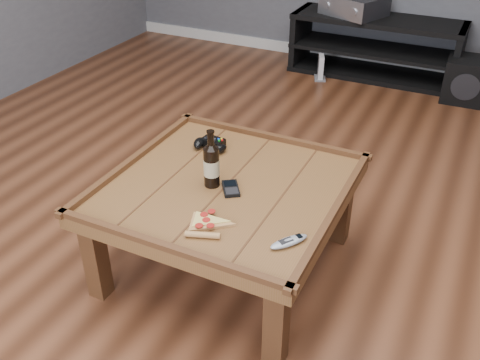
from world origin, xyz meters
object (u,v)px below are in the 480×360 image
at_px(av_receiver, 354,5).
at_px(smartphone, 231,188).
at_px(coffee_table, 227,196).
at_px(media_console, 375,48).
at_px(subwoofer, 467,80).
at_px(game_console, 321,68).
at_px(beer_bottle, 211,164).
at_px(pizza_slice, 206,224).
at_px(remote_control, 289,241).
at_px(game_controller, 210,144).

bearing_deg(av_receiver, smartphone, -62.42).
distance_m(coffee_table, media_console, 2.75).
bearing_deg(coffee_table, subwoofer, 72.98).
bearing_deg(coffee_table, game_console, 98.66).
bearing_deg(beer_bottle, game_console, 97.29).
bearing_deg(smartphone, coffee_table, 107.97).
bearing_deg(pizza_slice, smartphone, 75.67).
bearing_deg(remote_control, game_console, 141.20).
height_order(coffee_table, game_controller, game_controller).
distance_m(coffee_table, smartphone, 0.08).
relative_size(coffee_table, beer_bottle, 3.92).
distance_m(beer_bottle, subwoofer, 2.73).
bearing_deg(beer_bottle, av_receiver, 93.31).
xyz_separation_m(pizza_slice, remote_control, (0.33, 0.04, 0.00)).
relative_size(beer_bottle, remote_control, 1.66).
height_order(beer_bottle, subwoofer, beer_bottle).
bearing_deg(beer_bottle, smartphone, -0.44).
bearing_deg(game_console, smartphone, -101.74).
bearing_deg(subwoofer, media_console, 163.76).
bearing_deg(smartphone, game_console, 64.96).
bearing_deg(pizza_slice, game_console, 79.10).
relative_size(game_controller, remote_control, 1.22).
relative_size(media_console, beer_bottle, 5.33).
distance_m(pizza_slice, game_console, 2.83).
relative_size(media_console, game_console, 6.78).
relative_size(game_controller, game_console, 0.93).
xyz_separation_m(game_controller, smartphone, (0.25, -0.28, -0.02)).
xyz_separation_m(pizza_slice, subwoofer, (0.72, 2.84, -0.29)).
bearing_deg(game_console, game_controller, -107.01).
xyz_separation_m(coffee_table, subwoofer, (0.78, 2.55, -0.23)).
height_order(smartphone, game_console, smartphone).
xyz_separation_m(game_controller, pizza_slice, (0.28, -0.55, -0.02)).
bearing_deg(av_receiver, coffee_table, -63.09).
distance_m(remote_control, av_receiver, 3.07).
xyz_separation_m(media_console, subwoofer, (0.78, -0.20, -0.08)).
xyz_separation_m(pizza_slice, game_console, (-0.44, 2.77, -0.36)).
bearing_deg(smartphone, beer_bottle, 145.18).
height_order(beer_bottle, smartphone, beer_bottle).
height_order(pizza_slice, remote_control, pizza_slice).
relative_size(game_controller, av_receiver, 0.34).
distance_m(coffee_table, game_controller, 0.35).
distance_m(smartphone, subwoofer, 2.70).
height_order(remote_control, subwoofer, remote_control).
bearing_deg(beer_bottle, pizza_slice, -66.33).
bearing_deg(coffee_table, pizza_slice, -78.35).
height_order(coffee_table, game_console, coffee_table).
bearing_deg(av_receiver, media_console, 23.85).
relative_size(pizza_slice, smartphone, 1.99).
bearing_deg(av_receiver, subwoofer, 11.18).
xyz_separation_m(media_console, remote_control, (0.39, -3.01, 0.22)).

